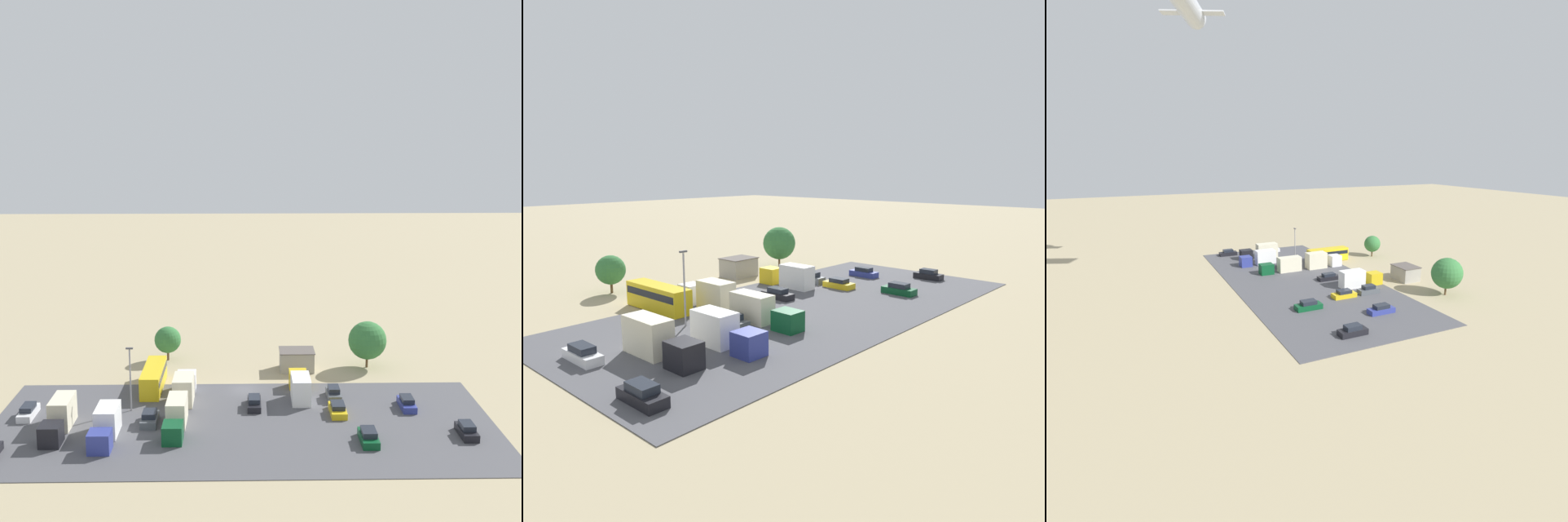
% 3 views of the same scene
% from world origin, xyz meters
% --- Properties ---
extents(ground_plane, '(400.00, 400.00, 0.00)m').
position_xyz_m(ground_plane, '(0.00, 0.00, 0.00)').
color(ground_plane, tan).
extents(parking_lot_surface, '(61.54, 28.17, 0.08)m').
position_xyz_m(parking_lot_surface, '(0.00, 11.72, 0.04)').
color(parking_lot_surface, '#4C4C51').
rests_on(parking_lot_surface, ground).
extents(shed_building, '(5.22, 4.17, 3.05)m').
position_xyz_m(shed_building, '(-7.88, -8.43, 1.53)').
color(shed_building, '#9E998E').
rests_on(shed_building, ground).
extents(bus, '(2.64, 10.17, 3.08)m').
position_xyz_m(bus, '(12.48, -0.86, 1.74)').
color(bus, gold).
rests_on(bus, ground).
extents(parked_car_0, '(1.72, 4.68, 1.52)m').
position_xyz_m(parked_car_0, '(26.97, 8.67, 0.71)').
color(parked_car_0, silver).
rests_on(parked_car_0, ground).
extents(parked_car_1, '(1.96, 4.48, 1.41)m').
position_xyz_m(parked_car_1, '(-11.92, 8.59, 0.67)').
color(parked_car_1, gold).
rests_on(parked_car_1, ground).
extents(parked_car_2, '(1.96, 4.10, 1.62)m').
position_xyz_m(parked_car_2, '(11.46, 11.23, 0.76)').
color(parked_car_2, '#4C5156').
rests_on(parked_car_2, ground).
extents(parked_car_3, '(1.80, 4.35, 1.56)m').
position_xyz_m(parked_car_3, '(-26.29, 15.43, 0.73)').
color(parked_car_3, black).
rests_on(parked_car_3, ground).
extents(parked_car_4, '(1.83, 4.40, 1.56)m').
position_xyz_m(parked_car_4, '(27.99, 19.94, 0.73)').
color(parked_car_4, black).
rests_on(parked_car_4, ground).
extents(parked_car_5, '(1.95, 4.61, 1.56)m').
position_xyz_m(parked_car_5, '(-14.44, 16.97, 0.73)').
color(parked_car_5, '#0C4723').
rests_on(parked_car_5, ground).
extents(parked_car_6, '(1.73, 4.14, 1.63)m').
position_xyz_m(parked_car_6, '(-12.01, 3.35, 0.76)').
color(parked_car_6, '#4C5156').
rests_on(parked_car_6, ground).
extents(parked_car_7, '(1.73, 4.62, 1.43)m').
position_xyz_m(parked_car_7, '(-1.37, 6.22, 0.68)').
color(parked_car_7, black).
rests_on(parked_car_7, ground).
extents(parked_car_8, '(1.76, 4.56, 1.50)m').
position_xyz_m(parked_car_8, '(-21.08, 6.83, 0.71)').
color(parked_car_8, navy).
rests_on(parked_car_8, ground).
extents(parked_truck_0, '(2.52, 8.39, 3.36)m').
position_xyz_m(parked_truck_0, '(16.04, 15.33, 1.62)').
color(parked_truck_0, navy).
rests_on(parked_truck_0, ground).
extents(parked_truck_1, '(2.41, 9.42, 3.54)m').
position_xyz_m(parked_truck_1, '(21.96, 13.02, 1.70)').
color(parked_truck_1, black).
rests_on(parked_truck_1, ground).
extents(parked_truck_2, '(2.31, 9.42, 3.20)m').
position_xyz_m(parked_truck_2, '(8.13, 12.61, 1.55)').
color(parked_truck_2, '#0C4723').
rests_on(parked_truck_2, ground).
extents(parked_truck_3, '(2.42, 8.86, 3.39)m').
position_xyz_m(parked_truck_3, '(-7.54, 2.82, 1.63)').
color(parked_truck_3, gold).
rests_on(parked_truck_3, ground).
extents(parked_truck_4, '(2.56, 8.34, 3.60)m').
position_xyz_m(parked_truck_4, '(7.88, 3.19, 1.73)').
color(parked_truck_4, silver).
rests_on(parked_truck_4, ground).
extents(tree_near_shed, '(5.73, 5.73, 7.07)m').
position_xyz_m(tree_near_shed, '(-18.55, -9.36, 4.20)').
color(tree_near_shed, brown).
rests_on(tree_near_shed, ground).
extents(tree_apron_mid, '(4.10, 4.10, 5.34)m').
position_xyz_m(tree_apron_mid, '(11.79, -13.30, 3.28)').
color(tree_apron_mid, brown).
rests_on(tree_apron_mid, ground).
extents(light_pole_lot_centre, '(0.90, 0.28, 8.38)m').
position_xyz_m(light_pole_lot_centre, '(14.36, 7.01, 4.70)').
color(light_pole_lot_centre, gray).
rests_on(light_pole_lot_centre, ground).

